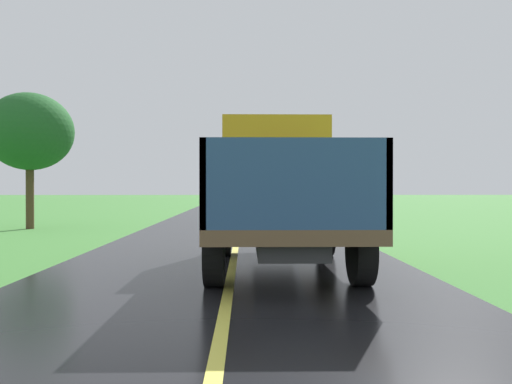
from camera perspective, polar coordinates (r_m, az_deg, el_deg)
banana_truck_near at (r=10.07m, az=2.25°, el=0.48°), size 2.38×5.82×2.80m
roadside_tree_near_left at (r=20.74m, az=-22.92°, el=5.90°), size 3.05×3.05×4.83m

